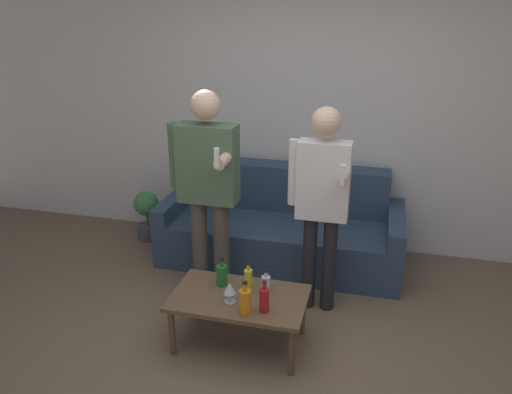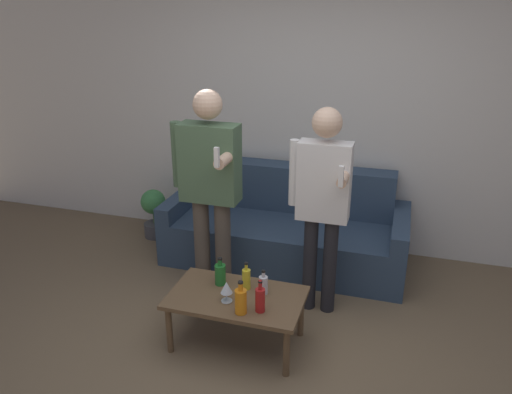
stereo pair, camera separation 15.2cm
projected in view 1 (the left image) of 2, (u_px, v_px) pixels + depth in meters
ground_plane at (251, 390)px, 3.09m from camera, size 16.00×16.00×0.00m
wall_back at (311, 106)px, 4.57m from camera, size 8.00×0.06×2.70m
couch at (282, 228)px, 4.60m from camera, size 2.15×0.86×0.84m
coffee_table at (239, 302)px, 3.39m from camera, size 0.91×0.54×0.38m
bottle_orange at (266, 284)px, 3.39m from camera, size 0.06×0.06×0.18m
bottle_green at (264, 299)px, 3.18m from camera, size 0.06×0.06×0.22m
bottle_dark at (248, 279)px, 3.43m from camera, size 0.06×0.06×0.20m
bottle_yellow at (222, 275)px, 3.48m from camera, size 0.08×0.08×0.21m
bottle_red at (245, 301)px, 3.16m from camera, size 0.08×0.08×0.23m
wine_glass_near at (230, 289)px, 3.28m from camera, size 0.08×0.08×0.15m
person_standing_left at (207, 181)px, 3.81m from camera, size 0.54×0.44×1.66m
person_standing_right at (322, 195)px, 3.60m from camera, size 0.44×0.41×1.58m
potted_plant at (147, 213)px, 4.98m from camera, size 0.25×0.25×0.50m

